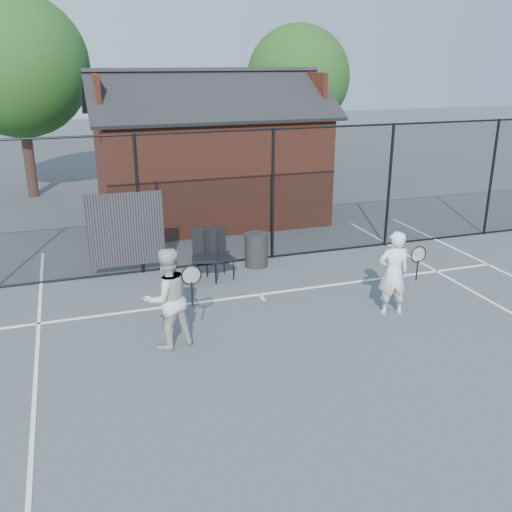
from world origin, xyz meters
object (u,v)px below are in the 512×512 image
object	(u,v)px
chair_right	(220,256)
player_front	(394,273)
chair_left	(205,256)
player_back	(167,298)
clubhouse	(208,163)
waste_bin	(256,250)

from	to	relation	value
chair_right	player_front	bearing A→B (deg)	-59.67
chair_left	chair_right	bearing A→B (deg)	14.66
player_back	chair_left	size ratio (longest dim) A/B	1.53
clubhouse	player_back	xyz separation A→B (m)	(-2.56, -7.53, -0.77)
clubhouse	player_back	bearing A→B (deg)	-108.79
chair_right	clubhouse	bearing A→B (deg)	65.70
clubhouse	player_front	size ratio (longest dim) A/B	4.14
clubhouse	player_back	distance (m)	7.99
player_front	player_back	distance (m)	4.07
player_front	chair_right	size ratio (longest dim) A/B	1.53
chair_right	waste_bin	bearing A→B (deg)	14.36
clubhouse	chair_left	distance (m)	5.19
player_back	chair_right	size ratio (longest dim) A/B	1.62
chair_right	player_back	bearing A→B (deg)	-133.49
player_front	chair_left	distance (m)	3.91
player_front	waste_bin	size ratio (longest dim) A/B	2.06
chair_right	waste_bin	distance (m)	1.11
chair_left	chair_right	world-z (taller)	chair_left
clubhouse	waste_bin	bearing A→B (deg)	-90.31
player_front	clubhouse	bearing A→B (deg)	101.24
player_front	chair_left	world-z (taller)	player_front
player_front	waste_bin	xyz separation A→B (m)	(-1.53, 3.18, -0.41)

